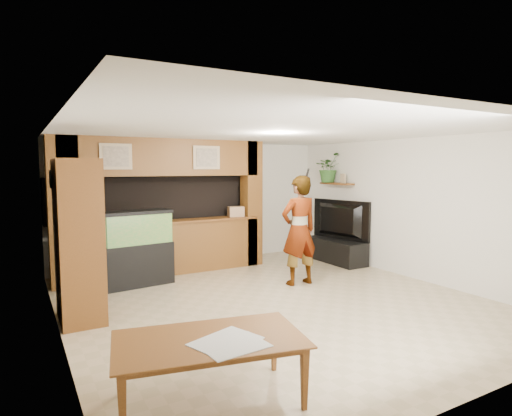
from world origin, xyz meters
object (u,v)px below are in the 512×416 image
television (336,220)px  person (299,230)px  aquarium (137,249)px  dining_table (211,371)px  pantry_cabinet (79,241)px

television → person: bearing=110.6°
television → person: (-1.75, -1.07, 0.04)m
aquarium → television: television is taller
person → dining_table: bearing=44.0°
pantry_cabinet → person: bearing=0.3°
pantry_cabinet → television: 5.46m
pantry_cabinet → person: pantry_cabinet is taller
dining_table → pantry_cabinet: bearing=116.0°
aquarium → dining_table: 4.13m
television → person: size_ratio=0.78×
pantry_cabinet → dining_table: bearing=-75.8°
aquarium → television: bearing=-9.9°
pantry_cabinet → television: bearing=11.5°
aquarium → dining_table: (-0.40, -4.10, -0.36)m
pantry_cabinet → dining_table: size_ratio=1.33×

